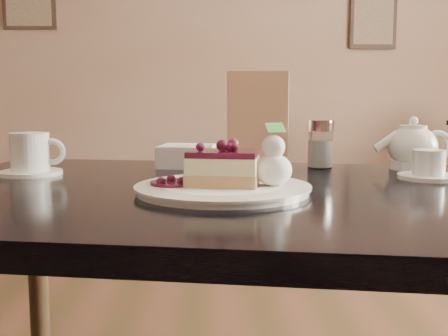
{
  "coord_description": "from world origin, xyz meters",
  "views": [
    {
      "loc": [
        0.2,
        -0.55,
        0.87
      ],
      "look_at": [
        0.22,
        0.28,
        0.77
      ],
      "focal_mm": 45.0,
      "sensor_mm": 36.0,
      "label": 1
    }
  ],
  "objects_px": {
    "tea_set": "(415,151)",
    "dessert_plate": "(223,189)",
    "coffee_set": "(31,156)",
    "main_table": "(227,231)",
    "cheesecake_slice": "(223,168)"
  },
  "relations": [
    {
      "from": "cheesecake_slice",
      "to": "tea_set",
      "type": "height_order",
      "value": "tea_set"
    },
    {
      "from": "main_table",
      "to": "cheesecake_slice",
      "type": "bearing_deg",
      "value": -90.0
    },
    {
      "from": "main_table",
      "to": "cheesecake_slice",
      "type": "distance_m",
      "value": 0.12
    },
    {
      "from": "dessert_plate",
      "to": "cheesecake_slice",
      "type": "bearing_deg",
      "value": -116.57
    },
    {
      "from": "main_table",
      "to": "coffee_set",
      "type": "xyz_separation_m",
      "value": [
        -0.39,
        0.18,
        0.11
      ]
    },
    {
      "from": "tea_set",
      "to": "dessert_plate",
      "type": "bearing_deg",
      "value": -147.95
    },
    {
      "from": "dessert_plate",
      "to": "coffee_set",
      "type": "xyz_separation_m",
      "value": [
        -0.38,
        0.22,
        0.03
      ]
    },
    {
      "from": "coffee_set",
      "to": "main_table",
      "type": "bearing_deg",
      "value": -24.51
    },
    {
      "from": "cheesecake_slice",
      "to": "coffee_set",
      "type": "relative_size",
      "value": 0.95
    },
    {
      "from": "coffee_set",
      "to": "tea_set",
      "type": "distance_m",
      "value": 0.79
    },
    {
      "from": "main_table",
      "to": "coffee_set",
      "type": "height_order",
      "value": "coffee_set"
    },
    {
      "from": "dessert_plate",
      "to": "tea_set",
      "type": "bearing_deg",
      "value": 32.05
    },
    {
      "from": "tea_set",
      "to": "main_table",
      "type": "bearing_deg",
      "value": -152.46
    },
    {
      "from": "dessert_plate",
      "to": "main_table",
      "type": "bearing_deg",
      "value": 80.46
    },
    {
      "from": "main_table",
      "to": "tea_set",
      "type": "xyz_separation_m",
      "value": [
        0.4,
        0.21,
        0.12
      ]
    }
  ]
}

